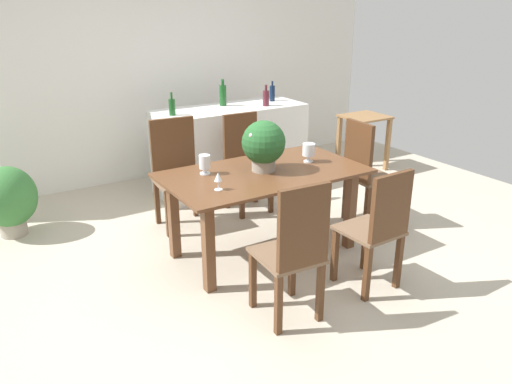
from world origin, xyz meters
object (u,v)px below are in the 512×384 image
(chair_near_right, at_px, (379,226))
(crystal_vase_left, at_px, (205,163))
(wine_bottle_clear, at_px, (266,98))
(side_table, at_px, (364,130))
(wine_bottle_dark, at_px, (272,93))
(dining_table, at_px, (264,186))
(kitchen_counter, at_px, (231,148))
(chair_near_left, at_px, (295,249))
(potted_plant_floor, at_px, (8,199))
(wine_bottle_green, at_px, (223,95))
(wine_glass, at_px, (218,178))
(wine_bottle_tall, at_px, (172,107))
(chair_foot_end, at_px, (364,169))
(crystal_vase_center_near, at_px, (309,150))
(chair_far_right, at_px, (244,158))
(flower_centerpiece, at_px, (264,144))
(chair_far_left, at_px, (177,167))

(chair_near_right, relative_size, crystal_vase_left, 5.93)
(chair_near_right, bearing_deg, crystal_vase_left, -56.40)
(wine_bottle_clear, bearing_deg, side_table, -6.27)
(side_table, bearing_deg, wine_bottle_dark, 162.97)
(dining_table, bearing_deg, kitchen_counter, 70.32)
(dining_table, xyz_separation_m, chair_near_right, (0.39, -0.98, -0.09))
(chair_near_left, relative_size, potted_plant_floor, 1.53)
(crystal_vase_left, height_order, wine_bottle_green, wine_bottle_green)
(wine_glass, bearing_deg, kitchen_counter, 58.37)
(crystal_vase_left, bearing_deg, chair_near_left, -86.99)
(wine_bottle_green, bearing_deg, wine_bottle_dark, -5.95)
(kitchen_counter, distance_m, wine_bottle_tall, 0.93)
(wine_glass, relative_size, kitchen_counter, 0.08)
(dining_table, height_order, kitchen_counter, kitchen_counter)
(chair_near_left, distance_m, wine_bottle_clear, 2.86)
(chair_foot_end, height_order, side_table, chair_foot_end)
(crystal_vase_center_near, relative_size, potted_plant_floor, 0.25)
(wine_bottle_green, bearing_deg, chair_far_right, -102.62)
(flower_centerpiece, relative_size, kitchen_counter, 0.24)
(chair_near_right, height_order, kitchen_counter, chair_near_right)
(wine_glass, relative_size, wine_bottle_dark, 0.58)
(wine_glass, bearing_deg, chair_near_left, -79.82)
(crystal_vase_left, bearing_deg, wine_bottle_green, 56.81)
(chair_near_left, height_order, crystal_vase_left, chair_near_left)
(wine_bottle_dark, height_order, potted_plant_floor, wine_bottle_dark)
(wine_bottle_green, bearing_deg, dining_table, -107.74)
(flower_centerpiece, distance_m, kitchen_counter, 1.77)
(flower_centerpiece, distance_m, wine_bottle_tall, 1.56)
(crystal_vase_left, xyz_separation_m, wine_bottle_green, (1.01, 1.55, 0.24))
(wine_bottle_tall, bearing_deg, crystal_vase_left, -102.61)
(wine_bottle_tall, bearing_deg, wine_bottle_green, 14.12)
(dining_table, distance_m, chair_near_right, 1.06)
(chair_far_right, bearing_deg, chair_near_left, -109.07)
(crystal_vase_left, xyz_separation_m, kitchen_counter, (1.03, 1.42, -0.37))
(chair_near_left, xyz_separation_m, wine_bottle_dark, (1.59, 2.68, 0.49))
(flower_centerpiece, distance_m, wine_bottle_clear, 1.74)
(chair_near_right, xyz_separation_m, wine_bottle_clear, (0.59, 2.46, 0.52))
(wine_bottle_dark, xyz_separation_m, side_table, (1.20, -0.37, -0.54))
(chair_far_right, distance_m, wine_glass, 1.52)
(chair_far_right, relative_size, chair_foot_end, 0.97)
(chair_foot_end, relative_size, chair_far_left, 0.99)
(chair_far_right, relative_size, wine_bottle_clear, 4.21)
(chair_foot_end, bearing_deg, wine_bottle_dark, 2.55)
(crystal_vase_center_near, bearing_deg, crystal_vase_left, 168.75)
(chair_near_right, height_order, potted_plant_floor, chair_near_right)
(chair_foot_end, bearing_deg, chair_near_right, 145.35)
(chair_near_left, distance_m, wine_bottle_green, 2.95)
(wine_bottle_dark, height_order, side_table, wine_bottle_dark)
(kitchen_counter, bearing_deg, wine_bottle_tall, -176.19)
(chair_foot_end, bearing_deg, crystal_vase_left, 86.78)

